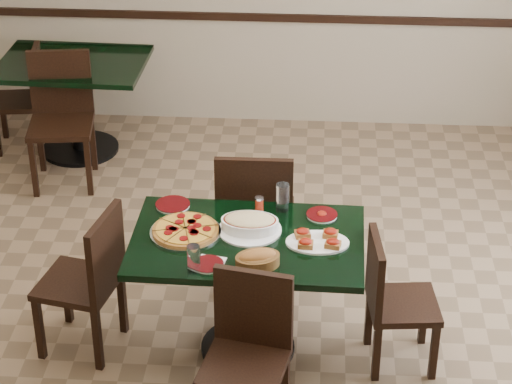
# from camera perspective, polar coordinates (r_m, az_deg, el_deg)

# --- Properties ---
(floor) EXTENTS (5.50, 5.50, 0.00)m
(floor) POSITION_cam_1_polar(r_m,az_deg,el_deg) (6.01, -0.26, -7.27)
(floor) COLOR #7A6146
(floor) RESTS_ON ground
(room_shell) EXTENTS (5.50, 5.50, 5.50)m
(room_shell) POSITION_cam_1_polar(r_m,az_deg,el_deg) (6.98, 9.26, 8.87)
(room_shell) COLOR white
(room_shell) RESTS_ON floor
(main_table) EXTENTS (1.27, 0.83, 0.75)m
(main_table) POSITION_cam_1_polar(r_m,az_deg,el_deg) (5.44, -0.49, -4.30)
(main_table) COLOR black
(main_table) RESTS_ON floor
(back_table) EXTENTS (1.12, 0.83, 0.75)m
(back_table) POSITION_cam_1_polar(r_m,az_deg,el_deg) (7.76, -10.32, 5.81)
(back_table) COLOR black
(back_table) RESTS_ON floor
(chair_far) EXTENTS (0.46, 0.46, 0.97)m
(chair_far) POSITION_cam_1_polar(r_m,az_deg,el_deg) (5.97, -0.05, -1.19)
(chair_far) COLOR black
(chair_far) RESTS_ON floor
(chair_near) EXTENTS (0.47, 0.47, 0.86)m
(chair_near) POSITION_cam_1_polar(r_m,az_deg,el_deg) (5.03, -0.45, -8.79)
(chair_near) COLOR black
(chair_near) RESTS_ON floor
(chair_right) EXTENTS (0.41, 0.41, 0.80)m
(chair_right) POSITION_cam_1_polar(r_m,az_deg,el_deg) (5.49, 7.72, -5.93)
(chair_right) COLOR black
(chair_right) RESTS_ON floor
(chair_left) EXTENTS (0.49, 0.49, 0.88)m
(chair_left) POSITION_cam_1_polar(r_m,az_deg,el_deg) (5.59, -9.43, -4.71)
(chair_left) COLOR black
(chair_left) RESTS_ON floor
(back_chair_near) EXTENTS (0.50, 0.50, 0.96)m
(back_chair_near) POSITION_cam_1_polar(r_m,az_deg,el_deg) (7.38, -11.07, 4.58)
(back_chair_near) COLOR black
(back_chair_near) RESTS_ON floor
(back_chair_left) EXTENTS (0.42, 0.42, 0.81)m
(back_chair_left) POSITION_cam_1_polar(r_m,az_deg,el_deg) (7.94, -12.98, 5.48)
(back_chair_left) COLOR black
(back_chair_left) RESTS_ON floor
(pepperoni_pizza) EXTENTS (0.39, 0.39, 0.04)m
(pepperoni_pizza) POSITION_cam_1_polar(r_m,az_deg,el_deg) (5.40, -4.05, -2.20)
(pepperoni_pizza) COLOR silver
(pepperoni_pizza) RESTS_ON main_table
(lasagna_casserole) EXTENTS (0.35, 0.35, 0.09)m
(lasagna_casserole) POSITION_cam_1_polar(r_m,az_deg,el_deg) (5.39, -0.36, -1.82)
(lasagna_casserole) COLOR white
(lasagna_casserole) RESTS_ON main_table
(bread_basket) EXTENTS (0.27, 0.23, 0.10)m
(bread_basket) POSITION_cam_1_polar(r_m,az_deg,el_deg) (5.11, 0.09, -3.86)
(bread_basket) COLOR brown
(bread_basket) RESTS_ON main_table
(bruschetta_platter) EXTENTS (0.35, 0.24, 0.05)m
(bruschetta_platter) POSITION_cam_1_polar(r_m,az_deg,el_deg) (5.30, 3.54, -2.75)
(bruschetta_platter) COLOR white
(bruschetta_platter) RESTS_ON main_table
(side_plate_near) EXTENTS (0.16, 0.16, 0.02)m
(side_plate_near) POSITION_cam_1_polar(r_m,az_deg,el_deg) (5.13, -2.76, -4.16)
(side_plate_near) COLOR white
(side_plate_near) RESTS_ON main_table
(side_plate_far_r) EXTENTS (0.17, 0.17, 0.03)m
(side_plate_far_r) POSITION_cam_1_polar(r_m,az_deg,el_deg) (5.55, 3.79, -1.30)
(side_plate_far_r) COLOR white
(side_plate_far_r) RESTS_ON main_table
(side_plate_far_l) EXTENTS (0.20, 0.20, 0.02)m
(side_plate_far_l) POSITION_cam_1_polar(r_m,az_deg,el_deg) (5.65, -4.78, -0.73)
(side_plate_far_l) COLOR white
(side_plate_far_l) RESTS_ON main_table
(napkin_setting) EXTENTS (0.16, 0.16, 0.01)m
(napkin_setting) POSITION_cam_1_polar(r_m,az_deg,el_deg) (5.15, -2.59, -4.09)
(napkin_setting) COLOR white
(napkin_setting) RESTS_ON main_table
(water_glass_a) EXTENTS (0.08, 0.08, 0.16)m
(water_glass_a) POSITION_cam_1_polar(r_m,az_deg,el_deg) (5.57, 1.52, -0.29)
(water_glass_a) COLOR white
(water_glass_a) RESTS_ON main_table
(water_glass_b) EXTENTS (0.07, 0.07, 0.15)m
(water_glass_b) POSITION_cam_1_polar(r_m,az_deg,el_deg) (5.06, -3.59, -3.80)
(water_glass_b) COLOR white
(water_glass_b) RESTS_ON main_table
(pepper_shaker) EXTENTS (0.05, 0.05, 0.08)m
(pepper_shaker) POSITION_cam_1_polar(r_m,az_deg,el_deg) (5.58, 0.19, -0.66)
(pepper_shaker) COLOR #AE2B12
(pepper_shaker) RESTS_ON main_table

